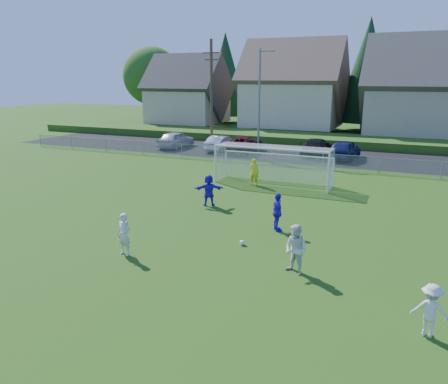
# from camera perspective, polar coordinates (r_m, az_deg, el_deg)

# --- Properties ---
(ground) EXTENTS (160.00, 160.00, 0.00)m
(ground) POSITION_cam_1_polar(r_m,az_deg,el_deg) (14.71, -12.81, -12.69)
(ground) COLOR #193D0C
(ground) RESTS_ON ground
(asphalt_lot) EXTENTS (60.00, 60.00, 0.00)m
(asphalt_lot) POSITION_cam_1_polar(r_m,az_deg,el_deg) (39.29, 11.43, 4.71)
(asphalt_lot) COLOR black
(asphalt_lot) RESTS_ON ground
(grass_embankment) EXTENTS (70.00, 6.00, 0.80)m
(grass_embankment) POSITION_cam_1_polar(r_m,az_deg,el_deg) (46.51, 13.44, 6.63)
(grass_embankment) COLOR #1E420F
(grass_embankment) RESTS_ON ground
(soccer_ball) EXTENTS (0.22, 0.22, 0.22)m
(soccer_ball) POSITION_cam_1_polar(r_m,az_deg,el_deg) (18.04, 2.41, -6.63)
(soccer_ball) COLOR white
(soccer_ball) RESTS_ON ground
(player_white_a) EXTENTS (0.63, 0.44, 1.67)m
(player_white_a) POSITION_cam_1_polar(r_m,az_deg,el_deg) (17.28, -12.91, -5.42)
(player_white_a) COLOR silver
(player_white_a) RESTS_ON ground
(player_white_b) EXTENTS (1.07, 0.98, 1.79)m
(player_white_b) POSITION_cam_1_polar(r_m,az_deg,el_deg) (15.48, 9.38, -7.43)
(player_white_b) COLOR silver
(player_white_b) RESTS_ON ground
(player_white_c) EXTENTS (0.99, 0.61, 1.49)m
(player_white_c) POSITION_cam_1_polar(r_m,az_deg,el_deg) (13.09, 25.35, -13.79)
(player_white_c) COLOR silver
(player_white_c) RESTS_ON ground
(player_blue_a) EXTENTS (0.91, 1.08, 1.74)m
(player_blue_a) POSITION_cam_1_polar(r_m,az_deg,el_deg) (19.56, 7.00, -2.65)
(player_blue_a) COLOR #2E15C6
(player_blue_a) RESTS_ON ground
(player_blue_b) EXTENTS (1.64, 1.15, 1.70)m
(player_blue_b) POSITION_cam_1_polar(r_m,az_deg,el_deg) (23.29, -1.99, 0.26)
(player_blue_b) COLOR #2E15C6
(player_blue_b) RESTS_ON ground
(goalkeeper) EXTENTS (0.68, 0.50, 1.72)m
(goalkeeper) POSITION_cam_1_polar(r_m,az_deg,el_deg) (27.77, 3.94, 2.65)
(goalkeeper) COLOR yellow
(goalkeeper) RESTS_ON ground
(car_a) EXTENTS (2.11, 4.74, 1.58)m
(car_a) POSITION_cam_1_polar(r_m,az_deg,el_deg) (43.02, -6.32, 6.83)
(car_a) COLOR #B3B6BB
(car_a) RESTS_ON ground
(car_b) EXTENTS (1.52, 4.28, 1.41)m
(car_b) POSITION_cam_1_polar(r_m,az_deg,el_deg) (40.99, -0.45, 6.40)
(car_b) COLOR silver
(car_b) RESTS_ON ground
(car_c) EXTENTS (2.77, 5.43, 1.47)m
(car_c) POSITION_cam_1_polar(r_m,az_deg,el_deg) (40.14, 2.56, 6.25)
(car_c) COLOR #4E0819
(car_c) RESTS_ON ground
(car_d) EXTENTS (2.25, 5.24, 1.51)m
(car_d) POSITION_cam_1_polar(r_m,az_deg,el_deg) (39.31, 11.94, 5.80)
(car_d) COLOR black
(car_d) RESTS_ON ground
(car_e) EXTENTS (2.43, 4.95, 1.62)m
(car_e) POSITION_cam_1_polar(r_m,az_deg,el_deg) (38.11, 15.47, 5.39)
(car_e) COLOR #171E50
(car_e) RESTS_ON ground
(soccer_goal) EXTENTS (7.42, 1.90, 2.50)m
(soccer_goal) POSITION_cam_1_polar(r_m,az_deg,el_deg) (28.07, 6.57, 4.31)
(soccer_goal) COLOR white
(soccer_goal) RESTS_ON ground
(chainlink_fence) EXTENTS (52.06, 0.06, 1.20)m
(chainlink_fence) POSITION_cam_1_polar(r_m,az_deg,el_deg) (33.90, 9.48, 4.29)
(chainlink_fence) COLOR gray
(chainlink_fence) RESTS_ON ground
(streetlight) EXTENTS (1.38, 0.18, 9.00)m
(streetlight) POSITION_cam_1_polar(r_m,az_deg,el_deg) (38.49, 4.69, 12.00)
(streetlight) COLOR slate
(streetlight) RESTS_ON ground
(utility_pole) EXTENTS (1.60, 0.26, 10.00)m
(utility_pole) POSITION_cam_1_polar(r_m,az_deg,el_deg) (41.29, -1.65, 12.65)
(utility_pole) COLOR #473321
(utility_pole) RESTS_ON ground
(houses_row) EXTENTS (53.90, 11.45, 13.27)m
(houses_row) POSITION_cam_1_polar(r_m,az_deg,el_deg) (53.19, 17.57, 14.84)
(houses_row) COLOR tan
(houses_row) RESTS_ON ground
(tree_row) EXTENTS (65.98, 12.36, 13.80)m
(tree_row) POSITION_cam_1_polar(r_m,az_deg,el_deg) (59.52, 17.32, 14.37)
(tree_row) COLOR #382616
(tree_row) RESTS_ON ground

